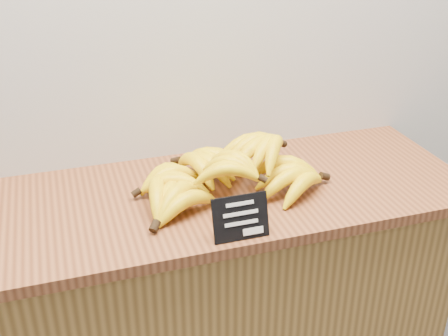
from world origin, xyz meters
TOP-DOWN VIEW (x-y plane):
  - counter at (0.05, 2.75)m, footprint 1.27×0.50m
  - counter_top at (0.05, 2.75)m, footprint 1.38×0.54m
  - chalkboard_sign at (0.03, 2.52)m, footprint 0.13×0.04m
  - banana_pile at (0.06, 2.74)m, footprint 0.58×0.39m

SIDE VIEW (x-z plane):
  - counter at x=0.05m, z-range 0.00..0.90m
  - counter_top at x=0.05m, z-range 0.90..0.93m
  - banana_pile at x=0.06m, z-range 0.92..1.05m
  - chalkboard_sign at x=0.03m, z-range 0.93..1.03m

